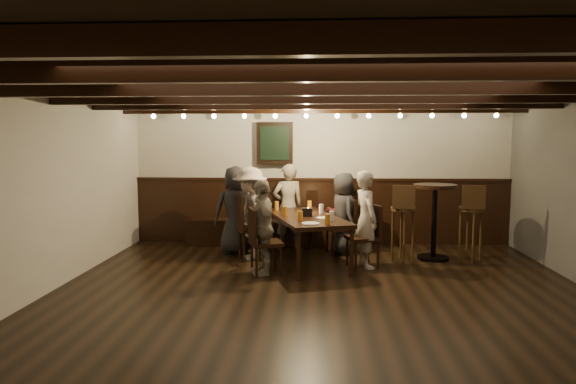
# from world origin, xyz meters

# --- Properties ---
(room) EXTENTS (7.00, 7.00, 7.00)m
(room) POSITION_xyz_m (-0.29, 2.21, 1.07)
(room) COLOR black
(room) RESTS_ON ground
(dining_table) EXTENTS (1.38, 2.04, 0.70)m
(dining_table) POSITION_xyz_m (-0.22, 1.97, 0.64)
(dining_table) COLOR black
(dining_table) RESTS_ON floor
(chair_left_near) EXTENTS (0.56, 0.56, 0.98)m
(chair_left_near) POSITION_xyz_m (-1.05, 2.17, 0.30)
(chair_left_near) COLOR black
(chair_left_near) RESTS_ON floor
(chair_left_far) EXTENTS (0.52, 0.52, 0.90)m
(chair_left_far) POSITION_xyz_m (-0.77, 1.32, 0.27)
(chair_left_far) COLOR black
(chair_left_far) RESTS_ON floor
(chair_right_near) EXTENTS (0.50, 0.50, 0.87)m
(chair_right_near) POSITION_xyz_m (0.32, 2.62, 0.27)
(chair_right_near) COLOR black
(chair_right_near) RESTS_ON floor
(chair_right_far) EXTENTS (0.52, 0.52, 0.90)m
(chair_right_far) POSITION_xyz_m (0.60, 1.76, 0.27)
(chair_right_far) COLOR black
(chair_right_far) RESTS_ON floor
(person_bench_left) EXTENTS (0.79, 0.64, 1.40)m
(person_bench_left) POSITION_xyz_m (-1.36, 2.54, 0.70)
(person_bench_left) COLOR #272729
(person_bench_left) RESTS_ON floor
(person_bench_centre) EXTENTS (0.59, 0.48, 1.41)m
(person_bench_centre) POSITION_xyz_m (-0.55, 2.96, 0.71)
(person_bench_centre) COLOR gray
(person_bench_centre) RESTS_ON floor
(person_bench_right) EXTENTS (0.69, 0.61, 1.19)m
(person_bench_right) POSITION_xyz_m (0.36, 3.10, 0.59)
(person_bench_right) COLOR maroon
(person_bench_right) RESTS_ON floor
(person_left_near) EXTENTS (0.78, 1.03, 1.41)m
(person_left_near) POSITION_xyz_m (-1.07, 2.16, 0.71)
(person_left_near) COLOR #AC9C91
(person_left_near) RESTS_ON floor
(person_left_far) EXTENTS (0.53, 0.82, 1.29)m
(person_left_far) POSITION_xyz_m (-0.80, 1.31, 0.64)
(person_left_far) COLOR gray
(person_left_far) RESTS_ON floor
(person_right_near) EXTENTS (0.59, 0.73, 1.30)m
(person_right_near) POSITION_xyz_m (0.35, 2.63, 0.65)
(person_right_near) COLOR #2A2A2C
(person_right_near) RESTS_ON floor
(person_right_far) EXTENTS (0.47, 0.58, 1.38)m
(person_right_far) POSITION_xyz_m (0.63, 1.77, 0.69)
(person_right_far) COLOR #BBB39E
(person_right_far) RESTS_ON floor
(pint_a) EXTENTS (0.07, 0.07, 0.14)m
(pint_a) POSITION_xyz_m (-0.71, 2.54, 0.77)
(pint_a) COLOR #BF7219
(pint_a) RESTS_ON dining_table
(pint_b) EXTENTS (0.07, 0.07, 0.14)m
(pint_b) POSITION_xyz_m (-0.19, 2.66, 0.77)
(pint_b) COLOR #BF7219
(pint_b) RESTS_ON dining_table
(pint_c) EXTENTS (0.07, 0.07, 0.14)m
(pint_c) POSITION_xyz_m (-0.54, 1.97, 0.77)
(pint_c) COLOR #BF7219
(pint_c) RESTS_ON dining_table
(pint_d) EXTENTS (0.07, 0.07, 0.14)m
(pint_d) POSITION_xyz_m (0.00, 2.25, 0.77)
(pint_d) COLOR silver
(pint_d) RESTS_ON dining_table
(pint_e) EXTENTS (0.07, 0.07, 0.14)m
(pint_e) POSITION_xyz_m (-0.29, 1.47, 0.77)
(pint_e) COLOR #BF7219
(pint_e) RESTS_ON dining_table
(pint_f) EXTENTS (0.07, 0.07, 0.14)m
(pint_f) POSITION_xyz_m (0.14, 1.50, 0.77)
(pint_f) COLOR silver
(pint_f) RESTS_ON dining_table
(pint_g) EXTENTS (0.07, 0.07, 0.14)m
(pint_g) POSITION_xyz_m (0.07, 1.22, 0.77)
(pint_g) COLOR #BF7219
(pint_g) RESTS_ON dining_table
(plate_near) EXTENTS (0.24, 0.24, 0.01)m
(plate_near) POSITION_xyz_m (-0.15, 1.25, 0.71)
(plate_near) COLOR white
(plate_near) RESTS_ON dining_table
(plate_far) EXTENTS (0.24, 0.24, 0.01)m
(plate_far) POSITION_xyz_m (0.04, 1.74, 0.71)
(plate_far) COLOR white
(plate_far) RESTS_ON dining_table
(condiment_caddy) EXTENTS (0.15, 0.10, 0.12)m
(condiment_caddy) POSITION_xyz_m (-0.21, 1.92, 0.76)
(condiment_caddy) COLOR black
(condiment_caddy) RESTS_ON dining_table
(candle) EXTENTS (0.05, 0.05, 0.05)m
(candle) POSITION_xyz_m (-0.20, 2.29, 0.73)
(candle) COLOR beige
(candle) RESTS_ON dining_table
(high_top_table) EXTENTS (0.64, 0.64, 1.14)m
(high_top_table) POSITION_xyz_m (1.71, 2.32, 0.75)
(high_top_table) COLOR black
(high_top_table) RESTS_ON floor
(bar_stool_left) EXTENTS (0.37, 0.39, 1.16)m
(bar_stool_left) POSITION_xyz_m (1.20, 2.12, 0.43)
(bar_stool_left) COLOR #332210
(bar_stool_left) RESTS_ON floor
(bar_stool_right) EXTENTS (0.37, 0.39, 1.16)m
(bar_stool_right) POSITION_xyz_m (2.20, 2.17, 0.43)
(bar_stool_right) COLOR #332210
(bar_stool_right) RESTS_ON floor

